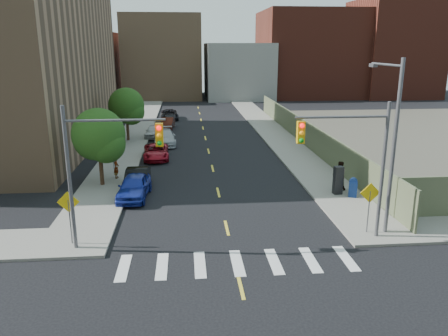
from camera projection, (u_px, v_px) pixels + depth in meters
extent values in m
plane|color=black|center=(248.00, 315.00, 15.98)|extent=(160.00, 160.00, 0.00)
cube|color=gray|center=(141.00, 123.00, 55.10)|extent=(3.50, 73.00, 0.15)
cube|color=gray|center=(262.00, 122.00, 56.43)|extent=(3.50, 73.00, 0.15)
cube|color=#626D4C|center=(304.00, 132.00, 43.32)|extent=(0.12, 44.00, 2.50)
cube|color=#592319|center=(75.00, 66.00, 79.61)|extent=(14.00, 18.00, 12.00)
cube|color=#8C6B4C|center=(163.00, 57.00, 82.50)|extent=(14.00, 16.00, 15.00)
cube|color=gray|center=(238.00, 71.00, 82.46)|extent=(12.00, 16.00, 10.00)
cube|color=#592319|center=(308.00, 54.00, 84.77)|extent=(18.00, 18.00, 16.00)
cube|color=#592319|center=(392.00, 49.00, 83.95)|extent=(14.00, 16.00, 18.00)
cylinder|color=#8C6B4C|center=(415.00, 21.00, 82.95)|extent=(1.80, 1.80, 28.00)
cylinder|color=#59595E|center=(70.00, 181.00, 20.15)|extent=(0.18, 0.18, 7.00)
cylinder|color=#59595E|center=(115.00, 120.00, 19.59)|extent=(4.50, 0.12, 0.12)
cube|color=#E5A50C|center=(159.00, 135.00, 19.94)|extent=(0.35, 0.30, 1.05)
cylinder|color=#59595E|center=(382.00, 173.00, 21.44)|extent=(0.18, 0.18, 7.00)
cylinder|color=#59595E|center=(342.00, 117.00, 20.49)|extent=(4.50, 0.12, 0.12)
cube|color=#E5A50C|center=(301.00, 132.00, 20.51)|extent=(0.35, 0.30, 1.05)
cylinder|color=#59595E|center=(394.00, 151.00, 21.71)|extent=(0.20, 0.20, 9.00)
cylinder|color=#59595E|center=(387.00, 65.00, 22.23)|extent=(0.12, 3.50, 0.12)
cube|color=#59595E|center=(373.00, 65.00, 23.79)|extent=(0.25, 0.60, 0.18)
cylinder|color=#59595E|center=(70.00, 223.00, 21.22)|extent=(0.06, 0.06, 2.40)
cube|color=yellow|center=(68.00, 202.00, 20.93)|extent=(1.06, 0.04, 1.06)
cylinder|color=#59595E|center=(368.00, 213.00, 22.51)|extent=(0.06, 0.06, 2.40)
cube|color=yellow|center=(370.00, 193.00, 22.21)|extent=(1.06, 0.04, 1.06)
cylinder|color=#59595E|center=(113.00, 156.00, 34.17)|extent=(0.06, 0.06, 2.40)
cube|color=yellow|center=(112.00, 142.00, 33.87)|extent=(1.06, 0.04, 1.06)
cylinder|color=#332114|center=(101.00, 168.00, 30.28)|extent=(0.28, 0.28, 2.64)
sphere|color=#174012|center=(99.00, 134.00, 29.64)|extent=(3.60, 3.60, 3.60)
sphere|color=#174012|center=(106.00, 144.00, 29.55)|extent=(2.64, 2.64, 2.64)
sphere|color=#174012|center=(94.00, 139.00, 30.10)|extent=(2.88, 2.88, 2.88)
cylinder|color=#332114|center=(128.00, 129.00, 44.67)|extent=(0.28, 0.28, 2.64)
sphere|color=#174012|center=(126.00, 106.00, 44.02)|extent=(3.60, 3.60, 3.60)
sphere|color=#174012|center=(131.00, 112.00, 43.94)|extent=(2.64, 2.64, 2.64)
sphere|color=#174012|center=(123.00, 109.00, 44.49)|extent=(2.88, 2.88, 2.88)
imported|color=#1C2D9B|center=(134.00, 187.00, 28.17)|extent=(2.14, 4.61, 1.53)
imported|color=black|center=(137.00, 179.00, 29.84)|extent=(1.58, 4.32, 1.41)
imported|color=maroon|center=(156.00, 152.00, 37.94)|extent=(2.38, 4.71, 1.28)
imported|color=#ABAFB3|center=(165.00, 137.00, 43.47)|extent=(2.48, 5.28, 1.49)
imported|color=silver|center=(154.00, 131.00, 46.87)|extent=(2.00, 4.12, 1.36)
imported|color=#40150C|center=(168.00, 123.00, 51.95)|extent=(1.69, 3.98, 1.28)
imported|color=black|center=(169.00, 114.00, 58.49)|extent=(2.61, 4.90, 1.31)
cube|color=#0D2150|center=(353.00, 189.00, 27.97)|extent=(0.63, 0.55, 1.00)
cylinder|color=#0D2150|center=(353.00, 182.00, 27.82)|extent=(0.56, 0.40, 0.51)
cube|color=black|center=(338.00, 180.00, 28.45)|extent=(0.59, 0.49, 1.85)
imported|color=gray|center=(116.00, 168.00, 31.91)|extent=(0.44, 0.61, 1.55)
imported|color=gray|center=(339.00, 176.00, 29.24)|extent=(1.06, 0.88, 1.97)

